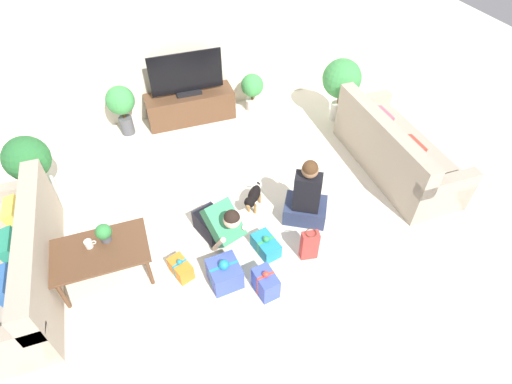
{
  "coord_description": "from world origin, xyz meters",
  "views": [
    {
      "loc": [
        -0.86,
        -3.36,
        3.82
      ],
      "look_at": [
        0.28,
        -0.12,
        0.45
      ],
      "focal_mm": 28.0,
      "sensor_mm": 36.0,
      "label": 1
    }
  ],
  "objects_px": {
    "potted_plant_back_left": "(121,104)",
    "gift_box_c": "(266,283)",
    "sofa_right": "(394,151)",
    "mug": "(89,244)",
    "tabletop_plant": "(104,233)",
    "tv": "(187,76)",
    "person_kneeling": "(219,224)",
    "coffee_table": "(100,253)",
    "potted_plant_corner_left": "(29,163)",
    "sofa_left": "(17,267)",
    "dog": "(253,197)",
    "gift_bag_a": "(309,245)",
    "tv_console": "(191,106)",
    "gift_box_d": "(266,245)",
    "potted_plant_corner_right": "(342,80)",
    "potted_plant_back_right": "(252,88)",
    "gift_box_b": "(181,268)",
    "person_sitting": "(306,198)",
    "gift_box_a": "(225,273)"
  },
  "relations": [
    {
      "from": "potted_plant_corner_left",
      "to": "potted_plant_corner_right",
      "type": "bearing_deg",
      "value": 4.5
    },
    {
      "from": "tv_console",
      "to": "mug",
      "type": "relative_size",
      "value": 11.72
    },
    {
      "from": "potted_plant_back_right",
      "to": "gift_box_c",
      "type": "xyz_separation_m",
      "value": [
        -1.03,
        -3.45,
        -0.25
      ]
    },
    {
      "from": "person_sitting",
      "to": "gift_box_d",
      "type": "xyz_separation_m",
      "value": [
        -0.64,
        -0.32,
        -0.26
      ]
    },
    {
      "from": "sofa_right",
      "to": "gift_box_c",
      "type": "relative_size",
      "value": 6.15
    },
    {
      "from": "sofa_right",
      "to": "tv",
      "type": "xyz_separation_m",
      "value": [
        -2.42,
        2.19,
        0.47
      ]
    },
    {
      "from": "tv_console",
      "to": "tv",
      "type": "bearing_deg",
      "value": 180.0
    },
    {
      "from": "dog",
      "to": "gift_box_b",
      "type": "xyz_separation_m",
      "value": [
        -1.08,
        -0.68,
        -0.12
      ]
    },
    {
      "from": "potted_plant_corner_left",
      "to": "gift_bag_a",
      "type": "bearing_deg",
      "value": -35.39
    },
    {
      "from": "person_sitting",
      "to": "gift_box_a",
      "type": "xyz_separation_m",
      "value": [
        -1.22,
        -0.57,
        -0.21
      ]
    },
    {
      "from": "potted_plant_back_left",
      "to": "gift_bag_a",
      "type": "distance_m",
      "value": 3.62
    },
    {
      "from": "potted_plant_corner_right",
      "to": "potted_plant_corner_left",
      "type": "distance_m",
      "value": 4.57
    },
    {
      "from": "potted_plant_corner_right",
      "to": "potted_plant_corner_left",
      "type": "bearing_deg",
      "value": -175.5
    },
    {
      "from": "gift_box_d",
      "to": "gift_box_b",
      "type": "bearing_deg",
      "value": 179.62
    },
    {
      "from": "potted_plant_back_left",
      "to": "gift_box_a",
      "type": "bearing_deg",
      "value": -77.77
    },
    {
      "from": "tv",
      "to": "dog",
      "type": "height_order",
      "value": "tv"
    },
    {
      "from": "gift_box_c",
      "to": "person_sitting",
      "type": "bearing_deg",
      "value": 44.83
    },
    {
      "from": "sofa_right",
      "to": "gift_box_d",
      "type": "height_order",
      "value": "sofa_right"
    },
    {
      "from": "tv_console",
      "to": "person_kneeling",
      "type": "distance_m",
      "value": 2.7
    },
    {
      "from": "potted_plant_corner_left",
      "to": "tabletop_plant",
      "type": "bearing_deg",
      "value": -61.68
    },
    {
      "from": "tv_console",
      "to": "tv",
      "type": "distance_m",
      "value": 0.54
    },
    {
      "from": "tv_console",
      "to": "potted_plant_back_left",
      "type": "bearing_deg",
      "value": -177.28
    },
    {
      "from": "sofa_right",
      "to": "tabletop_plant",
      "type": "xyz_separation_m",
      "value": [
        -3.9,
        -0.45,
        0.29
      ]
    },
    {
      "from": "potted_plant_back_right",
      "to": "dog",
      "type": "bearing_deg",
      "value": -108.73
    },
    {
      "from": "potted_plant_corner_left",
      "to": "gift_box_b",
      "type": "bearing_deg",
      "value": -51.14
    },
    {
      "from": "tv",
      "to": "person_kneeling",
      "type": "relative_size",
      "value": 1.41
    },
    {
      "from": "gift_box_a",
      "to": "gift_box_d",
      "type": "bearing_deg",
      "value": 23.34
    },
    {
      "from": "sofa_left",
      "to": "person_kneeling",
      "type": "xyz_separation_m",
      "value": [
        2.17,
        -0.14,
        0.02
      ]
    },
    {
      "from": "coffee_table",
      "to": "gift_box_d",
      "type": "relative_size",
      "value": 2.52
    },
    {
      "from": "potted_plant_back_left",
      "to": "mug",
      "type": "relative_size",
      "value": 6.77
    },
    {
      "from": "potted_plant_corner_left",
      "to": "gift_box_b",
      "type": "distance_m",
      "value": 2.41
    },
    {
      "from": "sofa_right",
      "to": "mug",
      "type": "xyz_separation_m",
      "value": [
        -4.07,
        -0.48,
        0.21
      ]
    },
    {
      "from": "potted_plant_corner_right",
      "to": "tabletop_plant",
      "type": "height_order",
      "value": "potted_plant_corner_right"
    },
    {
      "from": "potted_plant_back_left",
      "to": "tv_console",
      "type": "bearing_deg",
      "value": 2.72
    },
    {
      "from": "sofa_right",
      "to": "gift_box_c",
      "type": "xyz_separation_m",
      "value": [
        -2.4,
        -1.31,
        -0.17
      ]
    },
    {
      "from": "tv",
      "to": "tv_console",
      "type": "bearing_deg",
      "value": 0.0
    },
    {
      "from": "dog",
      "to": "gift_bag_a",
      "type": "bearing_deg",
      "value": -31.34
    },
    {
      "from": "coffee_table",
      "to": "potted_plant_back_right",
      "type": "height_order",
      "value": "potted_plant_back_right"
    },
    {
      "from": "sofa_left",
      "to": "person_sitting",
      "type": "height_order",
      "value": "person_sitting"
    },
    {
      "from": "gift_box_c",
      "to": "mug",
      "type": "xyz_separation_m",
      "value": [
        -1.67,
        0.83,
        0.38
      ]
    },
    {
      "from": "potted_plant_back_left",
      "to": "gift_box_c",
      "type": "bearing_deg",
      "value": -72.73
    },
    {
      "from": "potted_plant_corner_left",
      "to": "gift_box_c",
      "type": "xyz_separation_m",
      "value": [
        2.3,
        -2.35,
        -0.43
      ]
    },
    {
      "from": "coffee_table",
      "to": "gift_bag_a",
      "type": "xyz_separation_m",
      "value": [
        2.21,
        -0.48,
        -0.22
      ]
    },
    {
      "from": "potted_plant_corner_left",
      "to": "mug",
      "type": "bearing_deg",
      "value": -67.48
    },
    {
      "from": "potted_plant_back_left",
      "to": "potted_plant_back_right",
      "type": "xyz_separation_m",
      "value": [
        2.11,
        0.0,
        -0.14
      ]
    },
    {
      "from": "coffee_table",
      "to": "dog",
      "type": "distance_m",
      "value": 1.91
    },
    {
      "from": "sofa_right",
      "to": "tv_console",
      "type": "xyz_separation_m",
      "value": [
        -2.42,
        2.19,
        -0.07
      ]
    },
    {
      "from": "gift_box_a",
      "to": "gift_bag_a",
      "type": "bearing_deg",
      "value": 0.62
    },
    {
      "from": "coffee_table",
      "to": "potted_plant_corner_left",
      "type": "relative_size",
      "value": 1.06
    },
    {
      "from": "sofa_right",
      "to": "potted_plant_corner_right",
      "type": "relative_size",
      "value": 2.02
    }
  ]
}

